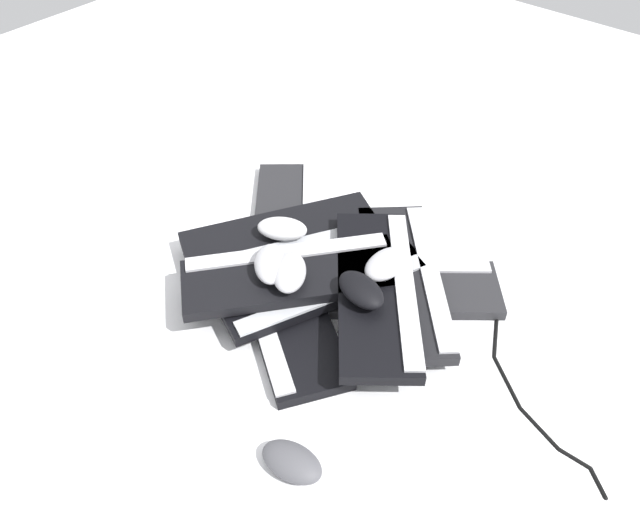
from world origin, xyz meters
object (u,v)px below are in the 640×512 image
at_px(keyboard_6, 377,289).
at_px(mouse_4, 361,290).
at_px(keyboard_2, 288,221).
at_px(keyboard_4, 322,281).
at_px(keyboard_0, 285,309).
at_px(keyboard_3, 404,278).
at_px(mouse_1, 271,264).
at_px(keyboard_7, 291,275).
at_px(mouse_5, 292,462).
at_px(keyboard_1, 395,288).
at_px(mouse_0, 386,264).
at_px(keyboard_5, 282,236).
at_px(mouse_2, 289,272).
at_px(mouse_3, 282,229).

distance_m(keyboard_6, mouse_4, 0.06).
bearing_deg(keyboard_6, mouse_4, -3.86).
bearing_deg(keyboard_2, keyboard_4, 59.44).
xyz_separation_m(keyboard_0, keyboard_3, (-0.21, 0.15, 0.03)).
xyz_separation_m(mouse_1, mouse_4, (-0.06, 0.18, 0.00)).
xyz_separation_m(keyboard_7, mouse_5, (0.28, 0.25, -0.05)).
relative_size(keyboard_4, mouse_1, 4.21).
xyz_separation_m(keyboard_4, keyboard_7, (0.05, -0.04, 0.03)).
distance_m(keyboard_1, mouse_0, 0.10).
bearing_deg(keyboard_3, keyboard_7, -44.83).
height_order(keyboard_2, mouse_1, mouse_1).
relative_size(keyboard_4, keyboard_5, 1.02).
bearing_deg(keyboard_2, mouse_2, 43.47).
relative_size(keyboard_5, mouse_2, 4.14).
xyz_separation_m(keyboard_5, mouse_3, (0.01, 0.01, 0.04)).
bearing_deg(mouse_2, mouse_4, 72.92).
xyz_separation_m(keyboard_5, keyboard_7, (0.10, 0.12, 0.03)).
bearing_deg(keyboard_3, mouse_5, 11.16).
relative_size(keyboard_1, keyboard_3, 1.02).
xyz_separation_m(keyboard_4, mouse_3, (-0.04, -0.15, 0.04)).
bearing_deg(mouse_0, mouse_5, 17.94).
distance_m(keyboard_4, mouse_1, 0.12).
distance_m(keyboard_1, keyboard_4, 0.16).
bearing_deg(keyboard_5, keyboard_4, 72.23).
bearing_deg(keyboard_2, mouse_3, 36.14).
bearing_deg(mouse_3, keyboard_7, 109.42).
bearing_deg(mouse_4, mouse_3, -178.69).
distance_m(keyboard_5, mouse_1, 0.17).
bearing_deg(keyboard_6, keyboard_4, -74.51).
bearing_deg(keyboard_2, keyboard_6, 74.46).
bearing_deg(mouse_3, mouse_1, 93.28).
xyz_separation_m(keyboard_0, mouse_5, (0.24, 0.24, 0.01)).
relative_size(keyboard_5, mouse_4, 4.14).
xyz_separation_m(keyboard_2, mouse_3, (0.08, 0.06, 0.07)).
bearing_deg(mouse_2, mouse_5, 4.35).
height_order(keyboard_4, mouse_1, mouse_1).
xyz_separation_m(keyboard_7, mouse_3, (-0.09, -0.11, 0.01)).
relative_size(keyboard_0, mouse_5, 4.10).
relative_size(keyboard_0, keyboard_2, 1.05).
height_order(keyboard_2, mouse_2, mouse_2).
height_order(keyboard_5, mouse_2, mouse_2).
relative_size(keyboard_3, mouse_1, 3.87).
distance_m(keyboard_1, keyboard_6, 0.10).
height_order(keyboard_7, mouse_3, mouse_3).
height_order(keyboard_1, mouse_3, mouse_3).
height_order(keyboard_1, keyboard_7, keyboard_7).
height_order(mouse_0, mouse_3, mouse_0).
height_order(mouse_2, mouse_4, same).
relative_size(mouse_0, mouse_5, 1.00).
xyz_separation_m(keyboard_2, mouse_2, (0.19, 0.18, 0.10)).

